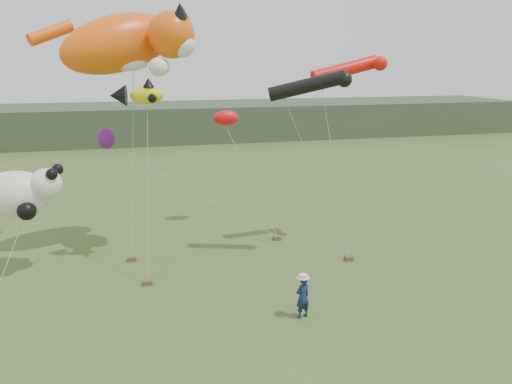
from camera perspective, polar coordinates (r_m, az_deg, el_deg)
ground at (r=18.01m, az=-1.64°, el=-15.07°), size 120.00×120.00×0.00m
headland at (r=60.38m, az=-13.89°, el=7.62°), size 90.00×13.00×4.00m
festival_attendant at (r=18.27m, az=5.35°, el=-11.88°), size 0.66×0.54×1.57m
sandbag_anchors at (r=22.46m, az=-7.41°, el=-8.62°), size 15.16×6.03×0.19m
cat_kite at (r=23.81m, az=-14.18°, el=16.25°), size 7.27×4.55×3.73m
fish_kite at (r=22.15m, az=-13.53°, el=10.74°), size 2.32×1.56×1.19m
tube_kites at (r=23.46m, az=8.81°, el=12.94°), size 5.93×2.63×2.04m
panda_kite at (r=23.35m, az=-25.34°, el=-0.08°), size 3.48×2.25×2.17m
misc_kites at (r=26.60m, az=-7.84°, el=7.66°), size 7.36×2.27×1.57m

